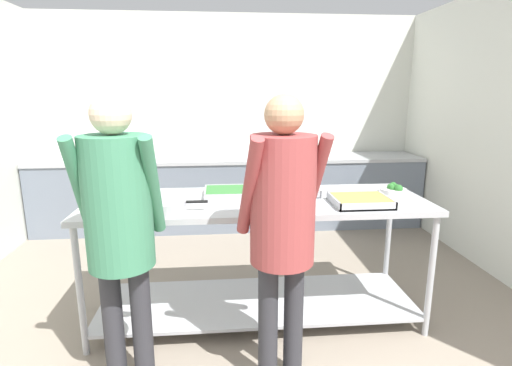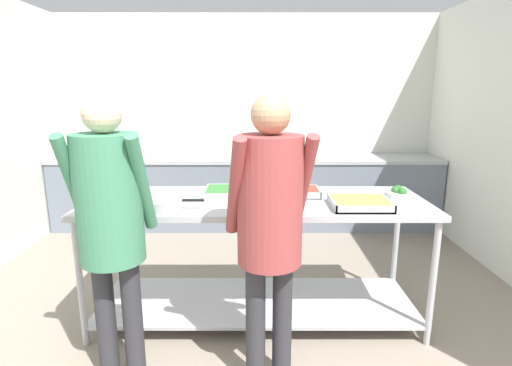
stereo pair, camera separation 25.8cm
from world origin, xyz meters
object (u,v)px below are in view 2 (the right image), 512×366
object	(u,v)px
guest_serving_left	(269,215)
water_bottle	(110,149)
plate_stack	(112,200)
serving_tray_vegetables	(231,192)
serving_tray_greens	(359,203)
broccoli_bowl	(397,194)
sauce_pan	(162,204)
serving_tray_roast	(290,192)
guest_serving_right	(110,213)

from	to	relation	value
guest_serving_left	water_bottle	world-z (taller)	guest_serving_left
plate_stack	serving_tray_vegetables	world-z (taller)	plate_stack
serving_tray_greens	water_bottle	bearing A→B (deg)	137.45
serving_tray_vegetables	broccoli_bowl	bearing A→B (deg)	-4.55
sauce_pan	broccoli_bowl	xyz separation A→B (m)	(1.65, 0.27, -0.00)
sauce_pan	water_bottle	xyz separation A→B (m)	(-1.18, 2.36, 0.03)
serving_tray_greens	water_bottle	world-z (taller)	water_bottle
water_bottle	broccoli_bowl	bearing A→B (deg)	-36.43
serving_tray_roast	broccoli_bowl	world-z (taller)	broccoli_bowl
guest_serving_right	water_bottle	distance (m)	2.97
plate_stack	guest_serving_right	bearing A→B (deg)	-71.17
plate_stack	guest_serving_right	xyz separation A→B (m)	(0.19, -0.56, 0.08)
plate_stack	serving_tray_vegetables	bearing A→B (deg)	16.99
broccoli_bowl	serving_tray_greens	bearing A→B (deg)	-147.93
guest_serving_left	serving_tray_greens	bearing A→B (deg)	39.60
broccoli_bowl	sauce_pan	bearing A→B (deg)	-170.85
serving_tray_greens	guest_serving_left	bearing A→B (deg)	-140.40
sauce_pan	guest_serving_right	distance (m)	0.48
broccoli_bowl	guest_serving_left	world-z (taller)	guest_serving_left
serving_tray_roast	sauce_pan	bearing A→B (deg)	-157.17
water_bottle	sauce_pan	bearing A→B (deg)	-63.44
sauce_pan	broccoli_bowl	size ratio (longest dim) A/B	2.10
serving_tray_roast	guest_serving_right	bearing A→B (deg)	-142.68
sauce_pan	water_bottle	distance (m)	2.63
serving_tray_vegetables	serving_tray_greens	xyz separation A→B (m)	(0.89, -0.30, 0.00)
sauce_pan	guest_serving_left	distance (m)	0.84
water_bottle	serving_tray_roast	bearing A→B (deg)	-44.01
guest_serving_left	water_bottle	bearing A→B (deg)	123.64
serving_tray_vegetables	water_bottle	world-z (taller)	water_bottle
water_bottle	plate_stack	bearing A→B (deg)	-70.24
broccoli_bowl	water_bottle	size ratio (longest dim) A/B	0.79
plate_stack	water_bottle	size ratio (longest dim) A/B	1.05
guest_serving_right	water_bottle	bearing A→B (deg)	109.58
serving_tray_greens	sauce_pan	bearing A→B (deg)	-177.41
serving_tray_greens	guest_serving_left	xyz separation A→B (m)	(-0.63, -0.52, 0.08)
serving_tray_roast	guest_serving_left	xyz separation A→B (m)	(-0.18, -0.83, 0.08)
plate_stack	broccoli_bowl	distance (m)	2.03
guest_serving_right	sauce_pan	bearing A→B (deg)	67.34
serving_tray_vegetables	guest_serving_right	world-z (taller)	guest_serving_right
guest_serving_left	guest_serving_right	world-z (taller)	guest_serving_right
sauce_pan	serving_tray_greens	distance (m)	1.33
plate_stack	water_bottle	bearing A→B (deg)	109.76
plate_stack	sauce_pan	size ratio (longest dim) A/B	0.63
guest_serving_left	water_bottle	distance (m)	3.38
serving_tray_vegetables	serving_tray_greens	size ratio (longest dim) A/B	1.00
sauce_pan	guest_serving_left	size ratio (longest dim) A/B	0.24
sauce_pan	water_bottle	size ratio (longest dim) A/B	1.66
serving_tray_roast	guest_serving_left	world-z (taller)	guest_serving_left
sauce_pan	guest_serving_left	world-z (taller)	guest_serving_left
serving_tray_greens	guest_serving_right	bearing A→B (deg)	-161.66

